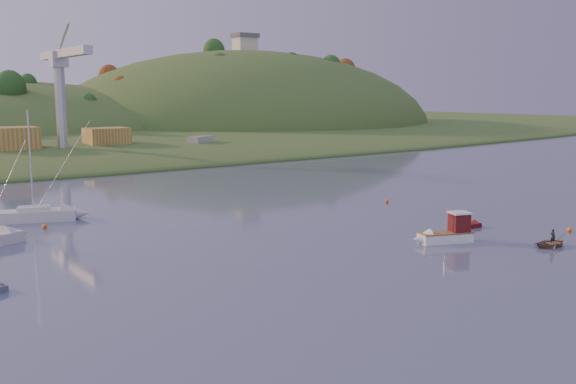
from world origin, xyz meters
TOP-DOWN VIEW (x-y plane):
  - shore_slope at (0.00, 165.00)m, footprint 640.00×150.00m
  - hill_center at (10.00, 210.00)m, footprint 140.00×120.00m
  - hill_right at (95.00, 195.00)m, footprint 150.00×130.00m
  - hilltop_house at (95.00, 195.00)m, footprint 9.00×7.00m
  - wharf at (5.00, 122.00)m, footprint 42.00×16.00m
  - shed_west at (-8.00, 123.00)m, footprint 11.00×8.00m
  - shed_east at (13.00, 124.00)m, footprint 9.00×7.00m
  - dock_crane at (2.00, 118.39)m, footprint 3.20×28.00m
  - fishing_boat at (7.83, 23.65)m, footprint 6.22×3.85m
  - sailboat_far at (-20.59, 57.28)m, footprint 9.22×5.43m
  - canoe at (14.80, 16.50)m, footprint 3.53×2.75m
  - paddler at (14.80, 16.50)m, footprint 0.40×0.55m
  - red_tender at (16.00, 26.36)m, footprint 3.29×1.40m
  - work_vessel at (33.45, 118.00)m, footprint 16.60×11.71m
  - buoy_0 at (21.98, 18.99)m, footprint 0.50×0.50m
  - buoy_1 at (19.55, 42.70)m, footprint 0.50×0.50m
  - buoy_2 at (-20.80, 52.42)m, footprint 0.50×0.50m
  - buoy_3 at (-22.58, 64.06)m, footprint 0.50×0.50m

SIDE VIEW (x-z plane):
  - shore_slope at x=0.00m, z-range -3.50..3.50m
  - hill_center at x=10.00m, z-range -18.00..18.00m
  - hill_right at x=95.00m, z-range -30.00..30.00m
  - red_tender at x=16.00m, z-range -0.32..0.77m
  - buoy_0 at x=21.98m, z-range 0.00..0.50m
  - buoy_1 at x=19.55m, z-range 0.00..0.50m
  - buoy_2 at x=-20.80m, z-range 0.00..0.50m
  - buoy_3 at x=-22.58m, z-range 0.00..0.50m
  - canoe at x=14.80m, z-range 0.00..0.67m
  - paddler at x=14.80m, z-range 0.00..1.39m
  - sailboat_far at x=-20.59m, z-range -5.35..6.92m
  - fishing_boat at x=7.83m, z-range -1.06..2.74m
  - wharf at x=5.00m, z-range 0.00..2.40m
  - work_vessel at x=33.45m, z-range -0.58..3.46m
  - shed_east at x=13.00m, z-range 2.40..6.40m
  - shed_west at x=-8.00m, z-range 2.40..7.20m
  - dock_crane at x=2.00m, z-range 7.02..27.32m
  - hilltop_house at x=95.00m, z-range 30.18..36.63m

